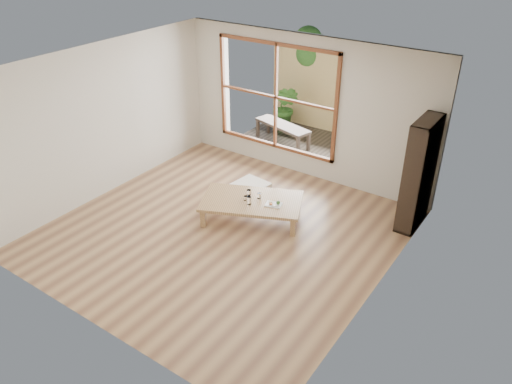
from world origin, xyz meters
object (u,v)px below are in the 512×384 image
low_table (252,202)px  bookshelf (419,174)px  food_tray (274,204)px  garden_bench (283,127)px

low_table → bookshelf: bearing=7.2°
low_table → food_tray: bearing=-13.7°
food_tray → low_table: bearing=174.2°
bookshelf → food_tray: bearing=-144.9°
food_tray → bookshelf: bearing=18.8°
low_table → garden_bench: bearing=88.2°
bookshelf → low_table: bearing=-148.6°
garden_bench → low_table: bearing=-52.5°
low_table → food_tray: food_tray is taller
garden_bench → food_tray: bearing=-45.4°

